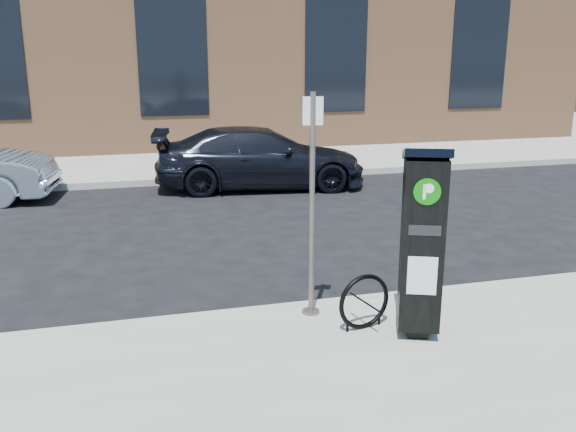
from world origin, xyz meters
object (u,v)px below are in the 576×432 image
object	(u,v)px
sign_pole	(312,208)
bike_rack	(364,302)
car_dark	(260,158)
parking_kiosk	(422,242)

from	to	relation	value
sign_pole	bike_rack	bearing A→B (deg)	-44.06
car_dark	bike_rack	bearing A→B (deg)	-177.62
sign_pole	bike_rack	distance (m)	1.16
parking_kiosk	bike_rack	distance (m)	0.92
bike_rack	car_dark	xyz separation A→B (m)	(0.63, 8.01, 0.25)
parking_kiosk	car_dark	size ratio (longest dim) A/B	0.42
sign_pole	car_dark	xyz separation A→B (m)	(1.06, 7.47, -0.69)
parking_kiosk	car_dark	bearing A→B (deg)	110.96
parking_kiosk	bike_rack	bearing A→B (deg)	169.81
bike_rack	car_dark	world-z (taller)	car_dark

